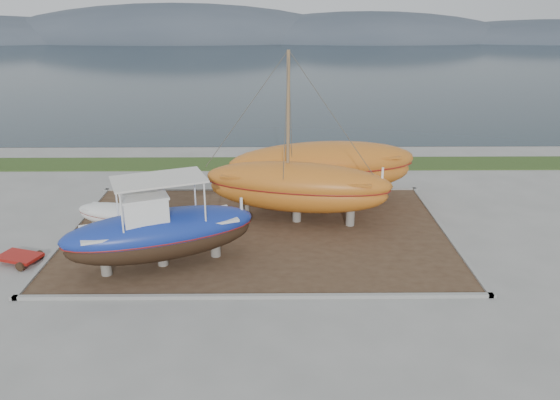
{
  "coord_description": "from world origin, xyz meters",
  "views": [
    {
      "loc": [
        0.83,
        -20.31,
        10.9
      ],
      "look_at": [
        1.06,
        4.0,
        1.72
      ],
      "focal_mm": 35.0,
      "sensor_mm": 36.0,
      "label": 1
    }
  ],
  "objects_px": {
    "blue_caique": "(160,223)",
    "orange_bare_hull": "(323,174)",
    "orange_sailboat": "(298,140)",
    "red_trailer": "(20,259)",
    "white_dinghy": "(116,217)"
  },
  "relations": [
    {
      "from": "blue_caique",
      "to": "orange_bare_hull",
      "type": "height_order",
      "value": "blue_caique"
    },
    {
      "from": "orange_sailboat",
      "to": "white_dinghy",
      "type": "bearing_deg",
      "value": -162.47
    },
    {
      "from": "orange_bare_hull",
      "to": "white_dinghy",
      "type": "bearing_deg",
      "value": -170.55
    },
    {
      "from": "orange_bare_hull",
      "to": "orange_sailboat",
      "type": "bearing_deg",
      "value": -129.31
    },
    {
      "from": "blue_caique",
      "to": "red_trailer",
      "type": "relative_size",
      "value": 3.07
    },
    {
      "from": "white_dinghy",
      "to": "red_trailer",
      "type": "xyz_separation_m",
      "value": [
        -3.25,
        -3.55,
        -0.48
      ]
    },
    {
      "from": "red_trailer",
      "to": "orange_sailboat",
      "type": "bearing_deg",
      "value": 38.6
    },
    {
      "from": "orange_sailboat",
      "to": "orange_bare_hull",
      "type": "bearing_deg",
      "value": 71.26
    },
    {
      "from": "white_dinghy",
      "to": "orange_bare_hull",
      "type": "xyz_separation_m",
      "value": [
        10.4,
        3.42,
        1.07
      ]
    },
    {
      "from": "white_dinghy",
      "to": "blue_caique",
      "type": "bearing_deg",
      "value": -35.5
    },
    {
      "from": "orange_bare_hull",
      "to": "red_trailer",
      "type": "bearing_deg",
      "value": -161.7
    },
    {
      "from": "blue_caique",
      "to": "red_trailer",
      "type": "bearing_deg",
      "value": 155.57
    },
    {
      "from": "orange_sailboat",
      "to": "red_trailer",
      "type": "relative_size",
      "value": 3.57
    },
    {
      "from": "blue_caique",
      "to": "red_trailer",
      "type": "distance_m",
      "value": 6.52
    },
    {
      "from": "white_dinghy",
      "to": "orange_bare_hull",
      "type": "height_order",
      "value": "orange_bare_hull"
    }
  ]
}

